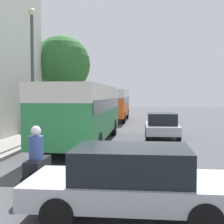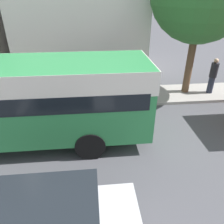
{
  "view_description": "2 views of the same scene",
  "coord_description": "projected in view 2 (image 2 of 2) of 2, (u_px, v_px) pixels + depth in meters",
  "views": [
    {
      "loc": [
        1.31,
        -7.69,
        2.51
      ],
      "look_at": [
        -0.91,
        13.93,
        1.32
      ],
      "focal_mm": 50.0,
      "sensor_mm": 36.0,
      "label": 1
    },
    {
      "loc": [
        5.18,
        11.61,
        4.94
      ],
      "look_at": [
        -0.3,
        12.15,
        1.85
      ],
      "focal_mm": 35.0,
      "sensor_mm": 36.0,
      "label": 2
    }
  ],
  "objects": [
    {
      "name": "pedestrian_walking_away",
      "position": [
        213.0,
        76.0,
        11.21
      ],
      "size": [
        0.38,
        0.38,
        1.83
      ],
      "color": "#232838",
      "rests_on": "sidewalk"
    }
  ]
}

